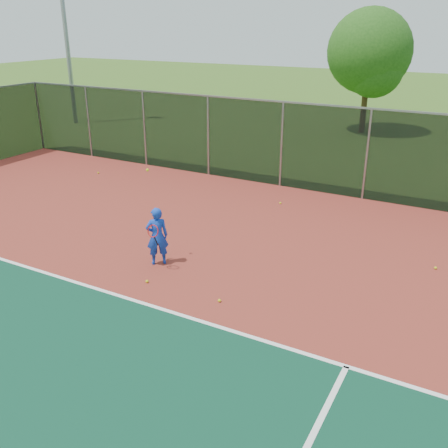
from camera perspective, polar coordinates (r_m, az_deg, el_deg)
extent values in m
plane|color=#335819|center=(7.83, -8.53, -23.61)|extent=(120.00, 120.00, 0.00)
cube|color=maroon|center=(9.06, -0.71, -15.77)|extent=(30.00, 20.00, 0.02)
cube|color=white|center=(9.23, 13.83, -15.53)|extent=(22.00, 0.10, 0.00)
cube|color=black|center=(17.09, 16.01, 7.58)|extent=(30.00, 0.04, 3.00)
cube|color=gray|center=(16.79, 16.56, 12.53)|extent=(30.00, 0.06, 0.06)
imported|color=#133DB8|center=(12.17, -7.65, -1.38)|extent=(0.63, 0.62, 1.47)
cylinder|color=black|center=(11.91, -7.76, -1.96)|extent=(0.03, 0.15, 0.27)
torus|color=#A51414|center=(11.72, -8.12, -0.79)|extent=(0.30, 0.13, 0.29)
sphere|color=#C8CA17|center=(11.85, -8.74, 6.12)|extent=(0.07, 0.07, 0.07)
sphere|color=#C8CA17|center=(11.62, -8.79, -6.49)|extent=(0.07, 0.07, 0.07)
sphere|color=#C8CA17|center=(16.44, 6.46, 2.40)|extent=(0.07, 0.07, 0.07)
sphere|color=#C8CA17|center=(20.29, -14.18, 5.71)|extent=(0.07, 0.07, 0.07)
sphere|color=#C8CA17|center=(10.75, -0.52, -8.74)|extent=(0.07, 0.07, 0.07)
sphere|color=#C8CA17|center=(13.12, 23.03, -4.64)|extent=(0.07, 0.07, 0.07)
cylinder|color=gray|center=(30.77, -17.76, 21.15)|extent=(0.24, 0.24, 11.07)
cylinder|color=#372614|center=(28.20, 15.66, 12.48)|extent=(0.30, 0.30, 2.41)
sphere|color=#1E4A13|center=(27.90, 16.31, 18.44)|extent=(4.29, 4.29, 4.29)
sphere|color=#1E4A13|center=(27.57, 16.82, 16.67)|extent=(2.95, 2.95, 2.95)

